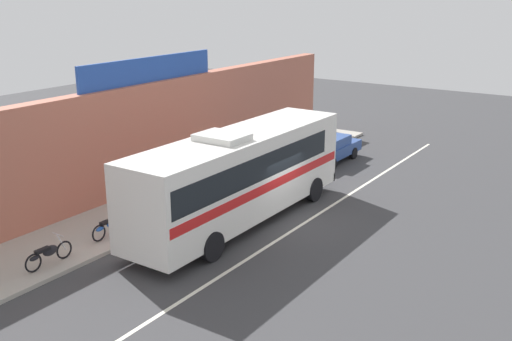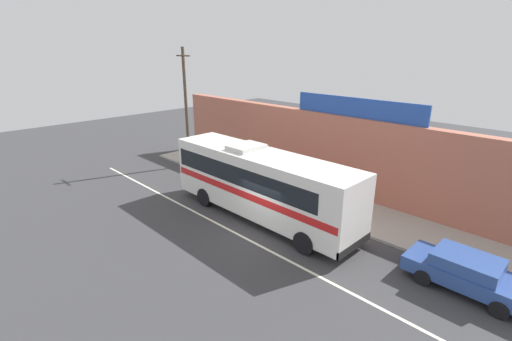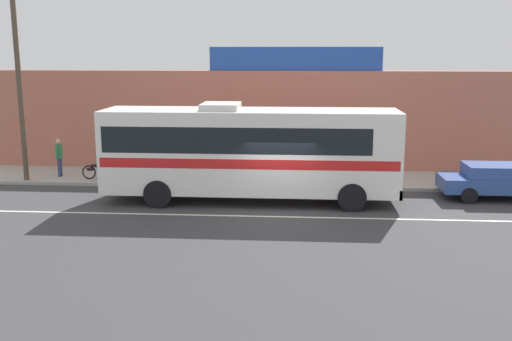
{
  "view_description": "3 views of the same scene",
  "coord_description": "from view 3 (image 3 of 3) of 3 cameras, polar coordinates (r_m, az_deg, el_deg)",
  "views": [
    {
      "loc": [
        -18.92,
        -11.34,
        8.79
      ],
      "look_at": [
        0.04,
        1.42,
        1.8
      ],
      "focal_mm": 41.91,
      "sensor_mm": 36.0,
      "label": 1
    },
    {
      "loc": [
        10.94,
        -11.12,
        8.58
      ],
      "look_at": [
        -2.75,
        2.48,
        1.98
      ],
      "focal_mm": 25.32,
      "sensor_mm": 36.0,
      "label": 2
    },
    {
      "loc": [
        0.66,
        -20.68,
        5.7
      ],
      "look_at": [
        -0.93,
        0.95,
        1.29
      ],
      "focal_mm": 41.25,
      "sensor_mm": 36.0,
      "label": 3
    }
  ],
  "objects": [
    {
      "name": "utility_pole",
      "position": [
        27.25,
        -22.01,
        8.2
      ],
      "size": [
        1.6,
        0.22,
        8.49
      ],
      "color": "brown",
      "rests_on": "sidewalk_slab"
    },
    {
      "name": "storefront_facade",
      "position": [
        28.23,
        2.86,
        4.77
      ],
      "size": [
        30.0,
        0.7,
        4.8
      ],
      "primitive_type": "cube",
      "color": "#B26651",
      "rests_on": "ground_plane"
    },
    {
      "name": "parked_car",
      "position": [
        24.84,
        22.24,
        -0.89
      ],
      "size": [
        4.32,
        1.87,
        1.37
      ],
      "color": "#2D4C93",
      "rests_on": "ground_plane"
    },
    {
      "name": "sidewalk_slab",
      "position": [
        26.49,
        2.69,
        -0.79
      ],
      "size": [
        30.0,
        3.6,
        0.14
      ],
      "primitive_type": "cube",
      "color": "#A8A399",
      "rests_on": "ground_plane"
    },
    {
      "name": "storefront_billboard",
      "position": [
        28.03,
        3.84,
        10.76
      ],
      "size": [
        8.08,
        0.12,
        1.1
      ],
      "primitive_type": "cube",
      "color": "#234CAD",
      "rests_on": "storefront_facade"
    },
    {
      "name": "motorcycle_black",
      "position": [
        26.77,
        -14.75,
        0.06
      ],
      "size": [
        1.83,
        0.56,
        0.94
      ],
      "color": "black",
      "rests_on": "sidewalk_slab"
    },
    {
      "name": "road_center_stripe",
      "position": [
        20.68,
        2.23,
        -4.49
      ],
      "size": [
        30.0,
        0.14,
        0.01
      ],
      "primitive_type": "cube",
      "color": "silver",
      "rests_on": "ground_plane"
    },
    {
      "name": "pedestrian_by_curb",
      "position": [
        27.9,
        -18.56,
        1.47
      ],
      "size": [
        0.3,
        0.48,
        1.7
      ],
      "color": "navy",
      "rests_on": "sidewalk_slab"
    },
    {
      "name": "motorcycle_purple",
      "position": [
        26.11,
        -8.78,
        0.02
      ],
      "size": [
        1.84,
        0.56,
        0.94
      ],
      "color": "black",
      "rests_on": "sidewalk_slab"
    },
    {
      "name": "intercity_bus",
      "position": [
        22.37,
        -0.77,
        2.15
      ],
      "size": [
        11.15,
        2.67,
        3.78
      ],
      "color": "white",
      "rests_on": "ground_plane"
    },
    {
      "name": "ground_plane",
      "position": [
        21.46,
        2.31,
        -3.92
      ],
      "size": [
        70.0,
        70.0,
        0.0
      ],
      "primitive_type": "plane",
      "color": "#3A3A3D"
    }
  ]
}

